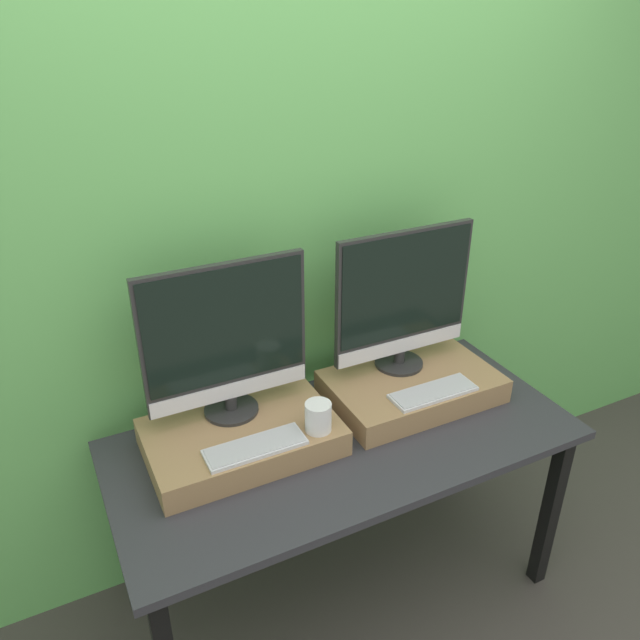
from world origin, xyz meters
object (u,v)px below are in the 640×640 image
object	(u,v)px
mug	(318,417)
keyboard_right	(433,392)
monitor_left	(226,339)
keyboard_left	(255,447)
monitor_right	(403,298)

from	to	relation	value
mug	keyboard_right	world-z (taller)	mug
monitor_left	keyboard_left	bearing A→B (deg)	-90.00
monitor_left	mug	bearing A→B (deg)	-45.39
keyboard_left	mug	world-z (taller)	mug
monitor_right	keyboard_right	xyz separation A→B (m)	(0.00, -0.21, -0.27)
mug	monitor_right	world-z (taller)	monitor_right
keyboard_left	keyboard_right	xyz separation A→B (m)	(0.65, 0.00, 0.00)
keyboard_left	mug	size ratio (longest dim) A/B	3.18
monitor_left	mug	xyz separation A→B (m)	(0.21, -0.21, -0.22)
monitor_left	keyboard_right	distance (m)	0.74
monitor_left	monitor_right	size ratio (longest dim) A/B	1.00
mug	keyboard_right	bearing A→B (deg)	0.00
mug	keyboard_right	distance (m)	0.44
keyboard_left	keyboard_right	bearing A→B (deg)	0.00
mug	monitor_left	bearing A→B (deg)	134.61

